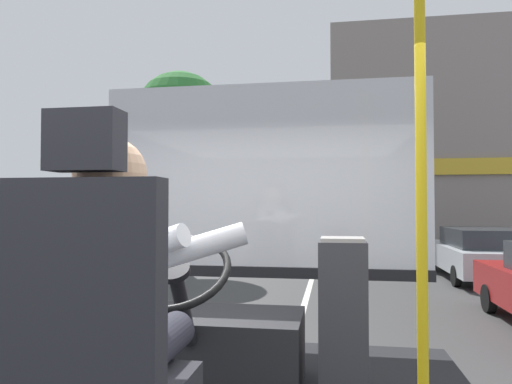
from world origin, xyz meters
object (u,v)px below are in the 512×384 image
(fare_box, at_px, (343,319))
(parked_car_silver, at_px, (481,253))
(driver_seat, at_px, (100,356))
(steering_console, at_px, (204,346))
(handrail_pole, at_px, (421,184))
(bus_driver, at_px, (117,288))

(fare_box, xyz_separation_m, parked_car_silver, (3.63, 10.09, -0.59))
(driver_seat, relative_size, fare_box, 1.53)
(driver_seat, xyz_separation_m, steering_console, (0.00, 1.20, -0.32))
(handrail_pole, height_order, parked_car_silver, handrail_pole)
(steering_console, distance_m, fare_box, 0.80)
(handrail_pole, bearing_deg, steering_console, 150.03)
(bus_driver, distance_m, steering_console, 1.20)
(fare_box, height_order, parked_car_silver, fare_box)
(bus_driver, xyz_separation_m, parked_car_silver, (4.39, 11.09, -0.91))
(bus_driver, height_order, steering_console, bus_driver)
(steering_console, xyz_separation_m, parked_car_silver, (4.39, 10.01, -0.40))
(driver_seat, xyz_separation_m, parked_car_silver, (4.39, 11.21, -0.72))
(driver_seat, distance_m, fare_box, 1.36)
(bus_driver, xyz_separation_m, handrail_pole, (1.07, 0.47, 0.36))
(steering_console, height_order, parked_car_silver, steering_console)
(fare_box, relative_size, parked_car_silver, 0.20)
(bus_driver, bearing_deg, fare_box, 52.55)
(driver_seat, height_order, fare_box, driver_seat)
(fare_box, bearing_deg, bus_driver, -127.45)
(handrail_pole, bearing_deg, bus_driver, -156.29)
(handrail_pole, bearing_deg, fare_box, 119.54)
(steering_console, distance_m, handrail_pole, 1.51)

